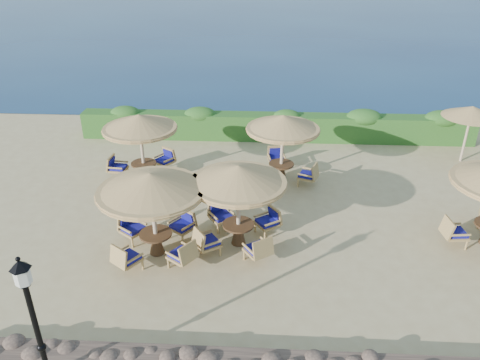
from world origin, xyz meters
The scene contains 8 objects.
ground centered at (0.00, 0.00, 0.00)m, with size 120.00×120.00×0.00m, color tan.
hedge centered at (0.00, 7.20, 0.60)m, with size 18.00×0.90×1.20m, color #204E19.
lamp_post centered at (-4.80, -6.80, 1.55)m, with size 0.44×0.44×3.31m.
extra_parasol centered at (7.80, 5.20, 2.17)m, with size 2.30×2.30×2.41m.
cafe_set_0 centered at (-3.63, -1.97, 1.89)m, with size 3.10×3.10×2.65m.
cafe_set_1 centered at (-1.23, -1.34, 1.84)m, with size 2.86×2.86×2.65m.
cafe_set_3 centered at (-5.13, 2.78, 1.91)m, with size 2.82×2.81×2.65m.
cafe_set_4 centered at (0.16, 3.01, 1.90)m, with size 2.82×2.82×2.65m.
Camera 1 is at (-0.53, -13.23, 8.34)m, focal length 35.00 mm.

